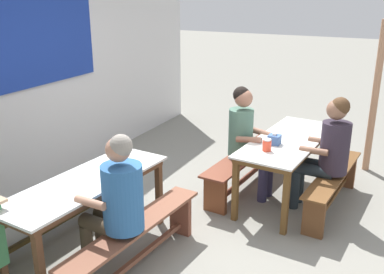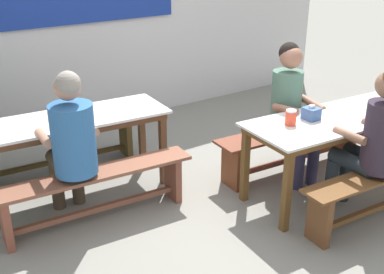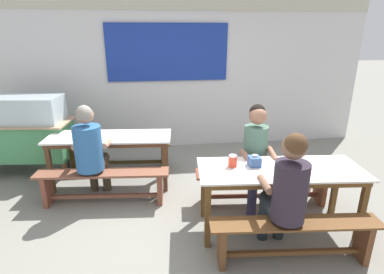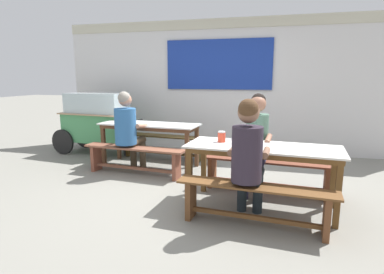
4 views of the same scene
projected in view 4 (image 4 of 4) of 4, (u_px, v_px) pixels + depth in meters
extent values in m
plane|color=gray|center=(201.00, 189.00, 4.36)|extent=(40.00, 40.00, 0.00)
cube|color=silver|center=(228.00, 91.00, 6.51)|extent=(7.13, 0.12, 2.50)
cube|color=navy|center=(218.00, 65.00, 6.37)|extent=(2.17, 0.03, 1.00)
cube|color=#BAB7A1|center=(230.00, 24.00, 6.28)|extent=(7.13, 0.20, 0.20)
cube|color=silver|center=(149.00, 124.00, 5.39)|extent=(1.77, 0.75, 0.02)
cube|color=brown|center=(149.00, 127.00, 5.40)|extent=(1.69, 0.68, 0.06)
cube|color=brown|center=(197.00, 148.00, 5.44)|extent=(0.06, 0.06, 0.67)
cube|color=brown|center=(187.00, 154.00, 4.99)|extent=(0.06, 0.06, 0.67)
cube|color=brown|center=(119.00, 142.00, 5.95)|extent=(0.06, 0.06, 0.67)
cube|color=brown|center=(104.00, 147.00, 5.50)|extent=(0.06, 0.06, 0.67)
cube|color=silver|center=(263.00, 147.00, 3.62)|extent=(1.82, 0.83, 0.02)
cube|color=brown|center=(263.00, 150.00, 3.63)|extent=(1.73, 0.77, 0.06)
cube|color=brown|center=(333.00, 180.00, 3.70)|extent=(0.06, 0.06, 0.67)
cube|color=brown|center=(338.00, 197.00, 3.18)|extent=(0.06, 0.06, 0.67)
cube|color=brown|center=(204.00, 168.00, 4.22)|extent=(0.06, 0.06, 0.67)
cube|color=brown|center=(190.00, 180.00, 3.70)|extent=(0.06, 0.06, 0.67)
cube|color=#4A3A1A|center=(163.00, 136.00, 5.95)|extent=(1.71, 0.42, 0.03)
cube|color=brown|center=(199.00, 150.00, 5.76)|extent=(0.08, 0.24, 0.42)
cube|color=#4A3514|center=(130.00, 145.00, 6.23)|extent=(0.08, 0.24, 0.42)
cube|color=#4A3A1A|center=(163.00, 153.00, 6.02)|extent=(1.41, 0.16, 0.04)
cube|color=brown|center=(134.00, 148.00, 4.94)|extent=(1.71, 0.41, 0.03)
cube|color=brown|center=(177.00, 166.00, 4.75)|extent=(0.08, 0.23, 0.42)
cube|color=brown|center=(96.00, 158.00, 5.22)|extent=(0.08, 0.23, 0.42)
cube|color=brown|center=(135.00, 168.00, 5.01)|extent=(1.41, 0.16, 0.04)
cube|color=brown|center=(267.00, 161.00, 4.19)|extent=(1.78, 0.47, 0.02)
cube|color=brown|center=(327.00, 183.00, 3.98)|extent=(0.08, 0.27, 0.43)
cube|color=brown|center=(212.00, 171.00, 4.48)|extent=(0.08, 0.27, 0.43)
cube|color=brown|center=(266.00, 184.00, 4.25)|extent=(1.47, 0.17, 0.04)
cube|color=brown|center=(255.00, 187.00, 3.17)|extent=(1.64, 0.40, 0.02)
cube|color=brown|center=(327.00, 218.00, 2.99)|extent=(0.08, 0.22, 0.43)
cube|color=brown|center=(191.00, 199.00, 3.44)|extent=(0.08, 0.22, 0.43)
cube|color=brown|center=(254.00, 217.00, 3.24)|extent=(1.34, 0.16, 0.04)
cube|color=#49975C|center=(98.00, 128.00, 6.35)|extent=(1.41, 0.75, 0.56)
cube|color=silver|center=(97.00, 104.00, 6.26)|extent=(1.27, 0.68, 0.41)
cube|color=tan|center=(97.00, 113.00, 6.30)|extent=(1.50, 0.84, 0.02)
cylinder|color=black|center=(85.00, 136.00, 6.93)|extent=(0.51, 0.11, 0.51)
cylinder|color=black|center=(63.00, 142.00, 6.31)|extent=(0.51, 0.11, 0.51)
cylinder|color=#333333|center=(125.00, 149.00, 6.21)|extent=(0.05, 0.05, 0.25)
cylinder|color=#3F3F3F|center=(134.00, 121.00, 6.02)|extent=(0.10, 0.61, 0.04)
cylinder|color=#453929|center=(143.00, 155.00, 5.34)|extent=(0.11, 0.11, 0.45)
cylinder|color=#453929|center=(133.00, 154.00, 5.40)|extent=(0.11, 0.11, 0.45)
cylinder|color=#453929|center=(137.00, 142.00, 5.12)|extent=(0.17, 0.42, 0.13)
cylinder|color=#453929|center=(127.00, 141.00, 5.18)|extent=(0.17, 0.42, 0.13)
cylinder|color=#2C609B|center=(125.00, 126.00, 4.93)|extent=(0.34, 0.34, 0.57)
sphere|color=tan|center=(125.00, 100.00, 4.87)|extent=(0.21, 0.21, 0.21)
sphere|color=gray|center=(124.00, 98.00, 4.83)|extent=(0.19, 0.19, 0.19)
cylinder|color=tan|center=(142.00, 126.00, 5.03)|extent=(0.10, 0.31, 0.11)
cylinder|color=tan|center=(121.00, 125.00, 5.16)|extent=(0.10, 0.31, 0.08)
cylinder|color=#1F282E|center=(258.00, 194.00, 3.57)|extent=(0.11, 0.11, 0.45)
cylinder|color=#1F282E|center=(242.00, 192.00, 3.62)|extent=(0.11, 0.11, 0.45)
cylinder|color=#1F282E|center=(257.00, 176.00, 3.34)|extent=(0.15, 0.42, 0.13)
cylinder|color=#1F282E|center=(240.00, 174.00, 3.39)|extent=(0.15, 0.42, 0.13)
cylinder|color=#2C232F|center=(247.00, 154.00, 3.14)|extent=(0.31, 0.31, 0.57)
sphere|color=brown|center=(249.00, 112.00, 3.08)|extent=(0.22, 0.22, 0.22)
sphere|color=#4C331E|center=(248.00, 109.00, 3.05)|extent=(0.20, 0.20, 0.20)
cylinder|color=brown|center=(266.00, 153.00, 3.26)|extent=(0.09, 0.30, 0.07)
cylinder|color=brown|center=(233.00, 150.00, 3.36)|extent=(0.09, 0.30, 0.08)
cylinder|color=#302D4A|center=(244.00, 182.00, 3.98)|extent=(0.11, 0.11, 0.45)
cylinder|color=#302D4A|center=(259.00, 183.00, 3.92)|extent=(0.11, 0.11, 0.45)
cylinder|color=#302D4A|center=(247.00, 158.00, 4.09)|extent=(0.16, 0.39, 0.13)
cylinder|color=#302D4A|center=(261.00, 159.00, 4.03)|extent=(0.16, 0.39, 0.13)
cylinder|color=#4B715F|center=(257.00, 135.00, 4.17)|extent=(0.29, 0.29, 0.57)
sphere|color=#97634D|center=(258.00, 104.00, 4.07)|extent=(0.21, 0.21, 0.21)
sphere|color=black|center=(258.00, 101.00, 4.09)|extent=(0.20, 0.20, 0.20)
cylinder|color=#97634D|center=(242.00, 138.00, 4.06)|extent=(0.10, 0.31, 0.11)
cylinder|color=#97634D|center=(268.00, 139.00, 3.95)|extent=(0.09, 0.31, 0.11)
cube|color=#3B5E97|center=(241.00, 139.00, 3.77)|extent=(0.12, 0.13, 0.11)
cube|color=white|center=(241.00, 133.00, 3.76)|extent=(0.05, 0.04, 0.02)
cylinder|color=#E4432B|center=(222.00, 137.00, 3.84)|extent=(0.10, 0.10, 0.12)
cylinder|color=white|center=(222.00, 132.00, 3.83)|extent=(0.09, 0.09, 0.02)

